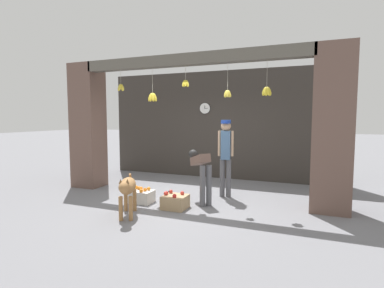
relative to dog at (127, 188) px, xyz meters
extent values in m
plane|color=slate|center=(0.54, 1.36, -0.52)|extent=(60.00, 60.00, 0.00)
cube|color=#38332D|center=(0.54, 3.94, 1.03)|extent=(6.92, 0.12, 3.09)
cube|color=brown|center=(-2.27, 1.66, 1.03)|extent=(0.70, 0.60, 3.09)
cube|color=brown|center=(3.35, 1.66, 1.03)|extent=(0.70, 0.60, 3.09)
cube|color=#5B564C|center=(0.54, 1.48, 2.45)|extent=(5.02, 0.24, 0.24)
cylinder|color=#B2AD99|center=(-1.10, 1.44, 2.17)|extent=(0.01, 0.01, 0.32)
ellipsoid|color=gold|center=(-1.06, 1.44, 1.93)|extent=(0.11, 0.06, 0.17)
ellipsoid|color=gold|center=(-1.10, 1.48, 1.93)|extent=(0.06, 0.11, 0.17)
ellipsoid|color=gold|center=(-1.15, 1.44, 1.93)|extent=(0.11, 0.06, 0.17)
ellipsoid|color=gold|center=(-1.10, 1.40, 1.93)|extent=(0.06, 0.11, 0.17)
cylinder|color=#B2AD99|center=(-0.29, 1.46, 2.06)|extent=(0.01, 0.01, 0.55)
ellipsoid|color=yellow|center=(-0.24, 1.46, 1.69)|extent=(0.14, 0.07, 0.21)
ellipsoid|color=yellow|center=(-0.26, 1.50, 1.69)|extent=(0.12, 0.12, 0.22)
ellipsoid|color=yellow|center=(-0.30, 1.51, 1.69)|extent=(0.09, 0.13, 0.21)
ellipsoid|color=yellow|center=(-0.34, 1.48, 1.69)|extent=(0.13, 0.10, 0.22)
ellipsoid|color=yellow|center=(-0.34, 1.44, 1.69)|extent=(0.13, 0.10, 0.22)
ellipsoid|color=yellow|center=(-0.30, 1.41, 1.69)|extent=(0.09, 0.13, 0.21)
ellipsoid|color=yellow|center=(-0.26, 1.42, 1.69)|extent=(0.12, 0.12, 0.22)
cylinder|color=#B2AD99|center=(0.50, 1.48, 2.18)|extent=(0.01, 0.01, 0.30)
ellipsoid|color=yellow|center=(0.53, 1.48, 1.96)|extent=(0.10, 0.06, 0.16)
ellipsoid|color=yellow|center=(0.51, 1.52, 1.96)|extent=(0.07, 0.10, 0.16)
ellipsoid|color=yellow|center=(0.46, 1.51, 1.96)|extent=(0.10, 0.08, 0.16)
ellipsoid|color=yellow|center=(0.46, 1.46, 1.96)|extent=(0.10, 0.08, 0.16)
ellipsoid|color=yellow|center=(0.51, 1.45, 1.96)|extent=(0.07, 0.10, 0.16)
cylinder|color=#B2AD99|center=(1.41, 1.48, 2.06)|extent=(0.01, 0.01, 0.54)
ellipsoid|color=yellow|center=(1.45, 1.48, 1.72)|extent=(0.10, 0.06, 0.16)
ellipsoid|color=yellow|center=(1.42, 1.52, 1.72)|extent=(0.07, 0.10, 0.16)
ellipsoid|color=yellow|center=(1.38, 1.51, 1.72)|extent=(0.10, 0.09, 0.17)
ellipsoid|color=yellow|center=(1.38, 1.46, 1.72)|extent=(0.10, 0.09, 0.17)
ellipsoid|color=yellow|center=(1.42, 1.45, 1.72)|extent=(0.07, 0.10, 0.16)
cylinder|color=#B2AD99|center=(2.18, 1.50, 2.08)|extent=(0.01, 0.01, 0.50)
ellipsoid|color=yellow|center=(2.23, 1.50, 1.75)|extent=(0.12, 0.07, 0.19)
ellipsoid|color=yellow|center=(2.21, 1.53, 1.75)|extent=(0.11, 0.11, 0.20)
ellipsoid|color=yellow|center=(2.17, 1.54, 1.75)|extent=(0.08, 0.12, 0.19)
ellipsoid|color=yellow|center=(2.14, 1.52, 1.75)|extent=(0.12, 0.09, 0.20)
ellipsoid|color=yellow|center=(2.14, 1.48, 1.75)|extent=(0.12, 0.09, 0.20)
ellipsoid|color=yellow|center=(2.17, 1.45, 1.75)|extent=(0.08, 0.12, 0.19)
ellipsoid|color=yellow|center=(2.21, 1.46, 1.75)|extent=(0.11, 0.11, 0.20)
ellipsoid|color=#9E7042|center=(-0.02, 0.04, 0.03)|extent=(0.55, 0.75, 0.28)
cylinder|color=#9E7042|center=(0.17, -0.16, -0.31)|extent=(0.07, 0.07, 0.42)
cylinder|color=#9E7042|center=(0.02, -0.23, -0.31)|extent=(0.07, 0.07, 0.42)
cylinder|color=#9E7042|center=(-0.06, 0.32, -0.31)|extent=(0.07, 0.07, 0.42)
cylinder|color=#9E7042|center=(-0.21, 0.25, -0.31)|extent=(0.07, 0.07, 0.42)
ellipsoid|color=#9E7042|center=(0.15, -0.31, 0.09)|extent=(0.27, 0.31, 0.19)
cone|color=brown|center=(0.20, -0.28, 0.19)|extent=(0.06, 0.06, 0.08)
cone|color=brown|center=(0.09, -0.33, 0.19)|extent=(0.06, 0.06, 0.08)
cylinder|color=#9E7042|center=(-0.19, 0.39, 0.06)|extent=(0.13, 0.21, 0.28)
cylinder|color=#56565B|center=(1.33, 1.95, -0.10)|extent=(0.11, 0.11, 0.84)
cylinder|color=#56565B|center=(1.19, 1.92, -0.10)|extent=(0.11, 0.11, 0.84)
cube|color=#4C7099|center=(1.26, 1.93, 0.64)|extent=(0.22, 0.20, 0.63)
cylinder|color=tan|center=(1.40, 1.96, 0.68)|extent=(0.06, 0.06, 0.55)
cylinder|color=tan|center=(1.12, 1.91, 0.68)|extent=(0.06, 0.06, 0.55)
sphere|color=tan|center=(1.26, 1.93, 1.06)|extent=(0.22, 0.22, 0.22)
cylinder|color=#234299|center=(1.26, 1.93, 1.15)|extent=(0.22, 0.22, 0.08)
cube|color=#234299|center=(1.28, 1.83, 1.12)|extent=(0.20, 0.15, 0.01)
cylinder|color=#56565B|center=(1.03, 1.06, -0.11)|extent=(0.11, 0.11, 0.82)
cylinder|color=#56565B|center=(1.14, 1.16, -0.11)|extent=(0.11, 0.11, 0.82)
cube|color=brown|center=(0.89, 1.31, 0.38)|extent=(0.58, 0.59, 0.31)
sphere|color=black|center=(0.63, 1.59, 0.45)|extent=(0.20, 0.20, 0.20)
cube|color=silver|center=(-0.26, 0.85, -0.39)|extent=(0.52, 0.35, 0.25)
sphere|color=orange|center=(-0.15, 0.85, -0.24)|extent=(0.08, 0.08, 0.08)
sphere|color=orange|center=(-0.17, 0.73, -0.24)|extent=(0.08, 0.08, 0.08)
sphere|color=orange|center=(-0.34, 0.92, -0.24)|extent=(0.08, 0.08, 0.08)
sphere|color=orange|center=(-0.43, 0.95, -0.24)|extent=(0.08, 0.08, 0.08)
sphere|color=orange|center=(-0.27, 0.90, -0.24)|extent=(0.08, 0.08, 0.08)
sphere|color=orange|center=(-0.11, 0.93, -0.24)|extent=(0.08, 0.08, 0.08)
cube|color=tan|center=(0.59, 0.74, -0.39)|extent=(0.45, 0.43, 0.25)
sphere|color=red|center=(0.40, 0.70, -0.23)|extent=(0.08, 0.08, 0.08)
sphere|color=red|center=(0.40, 0.73, -0.23)|extent=(0.08, 0.08, 0.08)
sphere|color=red|center=(0.43, 0.87, -0.23)|extent=(0.08, 0.08, 0.08)
sphere|color=red|center=(0.64, 0.59, -0.23)|extent=(0.08, 0.08, 0.08)
sphere|color=red|center=(0.69, 0.84, -0.23)|extent=(0.08, 0.08, 0.08)
cylinder|color=silver|center=(0.31, 1.04, -0.40)|extent=(0.07, 0.07, 0.23)
cylinder|color=black|center=(0.31, 1.04, -0.28)|extent=(0.04, 0.04, 0.03)
cylinder|color=black|center=(0.09, 3.87, 1.51)|extent=(0.33, 0.01, 0.33)
cylinder|color=white|center=(0.09, 3.86, 1.51)|extent=(0.31, 0.02, 0.31)
cube|color=black|center=(0.09, 3.85, 1.54)|extent=(0.01, 0.01, 0.09)
cube|color=black|center=(0.14, 3.85, 1.51)|extent=(0.12, 0.01, 0.01)
camera|label=1|loc=(3.01, -4.41, 1.25)|focal=28.00mm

